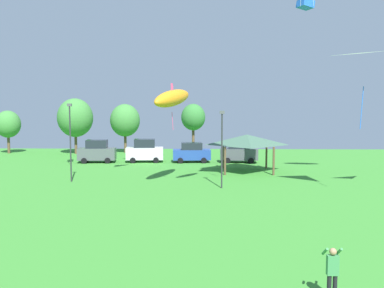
# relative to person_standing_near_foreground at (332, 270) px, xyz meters

# --- Properties ---
(person_standing_near_foreground) EXTENTS (0.52, 0.51, 1.76)m
(person_standing_near_foreground) POSITION_rel_person_standing_near_foreground_xyz_m (0.00, 0.00, 0.00)
(person_standing_near_foreground) COLOR black
(person_standing_near_foreground) RESTS_ON ground
(kite_flying_3) EXTENTS (3.58, 3.44, 4.38)m
(kite_flying_3) POSITION_rel_person_standing_near_foreground_xyz_m (7.37, 16.41, 7.82)
(kite_flying_3) COLOR white
(kite_flying_8) EXTENTS (3.29, 5.91, 3.66)m
(kite_flying_8) POSITION_rel_person_standing_near_foreground_xyz_m (-6.50, 19.45, 5.90)
(kite_flying_8) COLOR orange
(parked_car_leftmost) EXTENTS (4.29, 2.26, 2.58)m
(parked_car_leftmost) POSITION_rel_person_standing_near_foreground_xyz_m (-16.08, 32.76, 0.26)
(parked_car_leftmost) COLOR #4C5156
(parked_car_leftmost) RESTS_ON ground
(parked_car_second_from_left) EXTENTS (4.31, 2.29, 2.64)m
(parked_car_second_from_left) POSITION_rel_person_standing_near_foreground_xyz_m (-10.74, 33.31, 0.29)
(parked_car_second_from_left) COLOR silver
(parked_car_second_from_left) RESTS_ON ground
(parked_car_third_from_left) EXTENTS (4.37, 2.36, 2.25)m
(parked_car_third_from_left) POSITION_rel_person_standing_near_foreground_xyz_m (-5.39, 33.32, 0.12)
(parked_car_third_from_left) COLOR #234299
(parked_car_third_from_left) RESTS_ON ground
(parked_car_rightmost_in_row) EXTENTS (4.22, 2.00, 2.48)m
(parked_car_rightmost_in_row) POSITION_rel_person_standing_near_foreground_xyz_m (-0.04, 33.31, 0.22)
(parked_car_rightmost_in_row) COLOR #4C5156
(parked_car_rightmost_in_row) RESTS_ON ground
(park_pavilion) EXTENTS (5.74, 5.50, 3.60)m
(park_pavilion) POSITION_rel_person_standing_near_foreground_xyz_m (0.14, 26.60, 2.08)
(park_pavilion) COLOR brown
(park_pavilion) RESTS_ON ground
(light_post_0) EXTENTS (0.36, 0.20, 6.50)m
(light_post_0) POSITION_rel_person_standing_near_foreground_xyz_m (-15.07, 20.65, 2.66)
(light_post_0) COLOR #2D2D33
(light_post_0) RESTS_ON ground
(light_post_1) EXTENTS (0.36, 0.20, 5.92)m
(light_post_1) POSITION_rel_person_standing_near_foreground_xyz_m (-2.66, 18.24, 2.36)
(light_post_1) COLOR #2D2D33
(light_post_1) RESTS_ON ground
(treeline_tree_0) EXTENTS (3.35, 3.35, 5.83)m
(treeline_tree_0) POSITION_rel_person_standing_near_foreground_xyz_m (-30.63, 41.92, 2.97)
(treeline_tree_0) COLOR brown
(treeline_tree_0) RESTS_ON ground
(treeline_tree_1) EXTENTS (4.71, 4.71, 7.46)m
(treeline_tree_1) POSITION_rel_person_standing_near_foreground_xyz_m (-21.27, 41.59, 3.86)
(treeline_tree_1) COLOR brown
(treeline_tree_1) RESTS_ON ground
(treeline_tree_2) EXTENTS (4.06, 4.06, 6.72)m
(treeline_tree_2) POSITION_rel_person_standing_near_foreground_xyz_m (-14.82, 42.98, 3.48)
(treeline_tree_2) COLOR brown
(treeline_tree_2) RESTS_ON ground
(treeline_tree_3) EXTENTS (3.23, 3.23, 6.73)m
(treeline_tree_3) POSITION_rel_person_standing_near_foreground_xyz_m (-5.43, 41.98, 3.91)
(treeline_tree_3) COLOR brown
(treeline_tree_3) RESTS_ON ground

